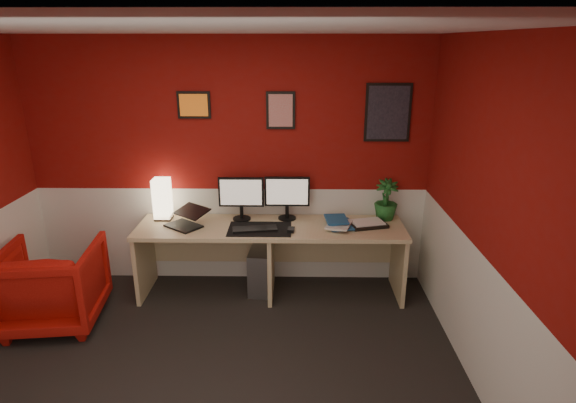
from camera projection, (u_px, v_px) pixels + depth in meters
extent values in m
cube|color=black|center=(205.00, 387.00, 3.49)|extent=(4.00, 3.50, 0.01)
cube|color=white|center=(180.00, 29.00, 2.69)|extent=(4.00, 3.50, 0.01)
cube|color=maroon|center=(229.00, 165.00, 4.74)|extent=(4.00, 0.01, 2.50)
cube|color=maroon|center=(500.00, 233.00, 3.06)|extent=(0.01, 3.50, 2.50)
cube|color=silver|center=(232.00, 234.00, 4.98)|extent=(4.00, 0.01, 1.00)
cube|color=silver|center=(484.00, 332.00, 3.30)|extent=(0.01, 3.50, 1.00)
cube|color=tan|center=(271.00, 260.00, 4.70)|extent=(2.60, 0.65, 0.73)
cube|color=#FFE5B2|center=(162.00, 200.00, 4.70)|extent=(0.16, 0.16, 0.40)
cube|color=black|center=(183.00, 216.00, 4.52)|extent=(0.40, 0.38, 0.22)
cube|color=black|center=(241.00, 192.00, 4.66)|extent=(0.45, 0.06, 0.58)
cube|color=black|center=(287.00, 191.00, 4.67)|extent=(0.45, 0.06, 0.58)
cube|color=black|center=(260.00, 229.00, 4.50)|extent=(0.60, 0.38, 0.01)
cube|color=black|center=(255.00, 229.00, 4.47)|extent=(0.44, 0.20, 0.02)
cube|color=black|center=(291.00, 230.00, 4.43)|extent=(0.07, 0.11, 0.03)
imported|color=#1D5287|center=(328.00, 225.00, 4.56)|extent=(0.27, 0.33, 0.03)
imported|color=silver|center=(328.00, 223.00, 4.54)|extent=(0.29, 0.34, 0.02)
imported|color=#1D5287|center=(326.00, 220.00, 4.56)|extent=(0.23, 0.30, 0.03)
cube|color=black|center=(367.00, 224.00, 4.59)|extent=(0.40, 0.33, 0.03)
imported|color=#19591E|center=(386.00, 200.00, 4.70)|extent=(0.24, 0.24, 0.41)
cube|color=#99999E|center=(261.00, 269.00, 4.82)|extent=(0.24, 0.46, 0.45)
imported|color=red|center=(52.00, 285.00, 4.20)|extent=(0.89, 0.91, 0.75)
cube|color=orange|center=(194.00, 105.00, 4.54)|extent=(0.32, 0.02, 0.26)
cube|color=red|center=(281.00, 110.00, 4.55)|extent=(0.28, 0.02, 0.36)
cube|color=black|center=(388.00, 113.00, 4.54)|extent=(0.44, 0.02, 0.56)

